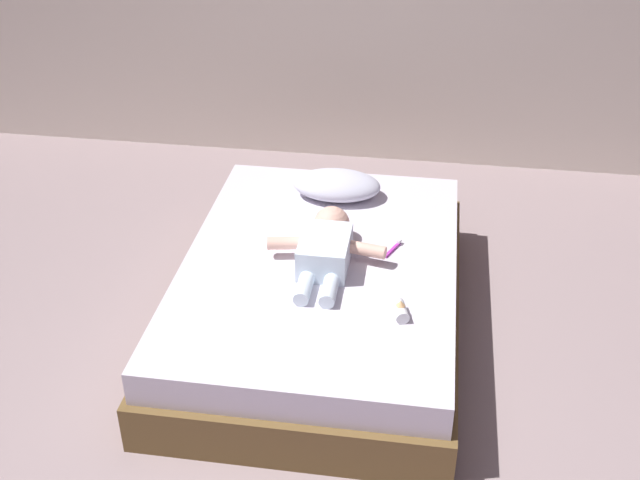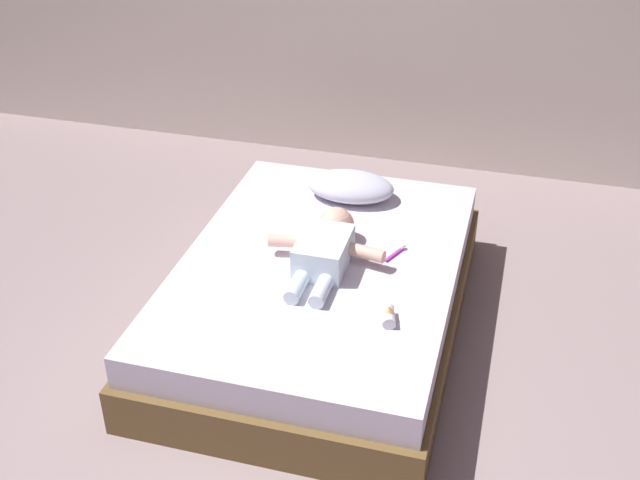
{
  "view_description": "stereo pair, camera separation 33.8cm",
  "coord_description": "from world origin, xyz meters",
  "px_view_note": "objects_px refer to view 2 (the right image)",
  "views": [
    {
      "loc": [
        0.32,
        -1.65,
        2.24
      ],
      "look_at": [
        -0.11,
        1.19,
        0.45
      ],
      "focal_mm": 44.79,
      "sensor_mm": 36.0,
      "label": 1
    },
    {
      "loc": [
        0.65,
        -1.58,
        2.24
      ],
      "look_at": [
        -0.11,
        1.19,
        0.45
      ],
      "focal_mm": 44.79,
      "sensor_mm": 36.0,
      "label": 2
    }
  ],
  "objects_px": {
    "baby": "(326,247)",
    "toothbrush": "(396,253)",
    "pillow": "(350,186)",
    "baby_bottle": "(388,316)",
    "bed": "(320,293)"
  },
  "relations": [
    {
      "from": "pillow",
      "to": "toothbrush",
      "type": "distance_m",
      "value": 0.55
    },
    {
      "from": "toothbrush",
      "to": "baby_bottle",
      "type": "height_order",
      "value": "baby_bottle"
    },
    {
      "from": "pillow",
      "to": "baby",
      "type": "distance_m",
      "value": 0.57
    },
    {
      "from": "baby_bottle",
      "to": "toothbrush",
      "type": "bearing_deg",
      "value": 97.23
    },
    {
      "from": "baby",
      "to": "toothbrush",
      "type": "distance_m",
      "value": 0.31
    },
    {
      "from": "baby",
      "to": "pillow",
      "type": "bearing_deg",
      "value": 93.17
    },
    {
      "from": "pillow",
      "to": "toothbrush",
      "type": "height_order",
      "value": "pillow"
    },
    {
      "from": "bed",
      "to": "baby",
      "type": "relative_size",
      "value": 2.91
    },
    {
      "from": "baby",
      "to": "baby_bottle",
      "type": "relative_size",
      "value": 5.18
    },
    {
      "from": "baby_bottle",
      "to": "bed",
      "type": "bearing_deg",
      "value": 136.43
    },
    {
      "from": "pillow",
      "to": "baby_bottle",
      "type": "distance_m",
      "value": 0.99
    },
    {
      "from": "baby",
      "to": "toothbrush",
      "type": "relative_size",
      "value": 4.42
    },
    {
      "from": "bed",
      "to": "baby_bottle",
      "type": "distance_m",
      "value": 0.55
    },
    {
      "from": "pillow",
      "to": "baby_bottle",
      "type": "relative_size",
      "value": 3.7
    },
    {
      "from": "bed",
      "to": "baby",
      "type": "distance_m",
      "value": 0.25
    }
  ]
}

